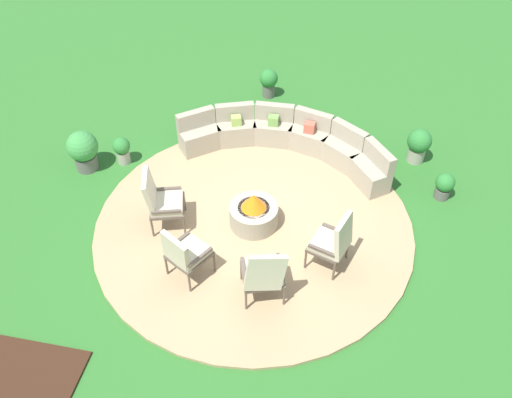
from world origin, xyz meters
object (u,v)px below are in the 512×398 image
(lounge_chair_front_left, at_px, (161,199))
(potted_plant_1, at_px, (419,144))
(curved_stone_bench, at_px, (287,140))
(potted_plant_0, at_px, (269,81))
(potted_plant_3, at_px, (122,149))
(lounge_chair_back_right, at_px, (334,241))
(potted_plant_4, at_px, (444,185))
(fire_pit, at_px, (254,213))
(potted_plant_2, at_px, (83,150))
(lounge_chair_front_right, at_px, (185,253))
(lounge_chair_back_left, at_px, (263,273))

(lounge_chair_front_left, bearing_deg, potted_plant_1, 105.43)
(curved_stone_bench, xyz_separation_m, potted_plant_0, (-0.74, 2.08, 0.00))
(lounge_chair_front_left, bearing_deg, potted_plant_3, -154.92)
(lounge_chair_back_right, bearing_deg, potted_plant_1, -5.62)
(potted_plant_4, bearing_deg, potted_plant_1, 114.44)
(lounge_chair_back_right, distance_m, potted_plant_3, 4.63)
(fire_pit, distance_m, potted_plant_2, 3.59)
(potted_plant_3, bearing_deg, potted_plant_4, 1.67)
(lounge_chair_front_left, height_order, potted_plant_4, lounge_chair_front_left)
(lounge_chair_front_right, bearing_deg, fire_pit, 88.26)
(curved_stone_bench, distance_m, potted_plant_3, 3.21)
(potted_plant_0, bearing_deg, curved_stone_bench, -70.36)
(lounge_chair_back_right, bearing_deg, lounge_chair_back_left, 150.13)
(lounge_chair_front_left, height_order, potted_plant_1, lounge_chair_front_left)
(lounge_chair_front_left, xyz_separation_m, potted_plant_1, (4.29, 2.67, -0.22))
(curved_stone_bench, relative_size, lounge_chair_back_right, 3.95)
(lounge_chair_back_left, relative_size, potted_plant_2, 1.37)
(lounge_chair_back_left, distance_m, potted_plant_2, 4.59)
(lounge_chair_front_left, distance_m, lounge_chair_front_right, 1.24)
(potted_plant_0, bearing_deg, potted_plant_4, -36.28)
(lounge_chair_back_left, relative_size, potted_plant_1, 1.58)
(lounge_chair_back_right, bearing_deg, curved_stone_bench, 41.77)
(potted_plant_0, bearing_deg, potted_plant_2, -133.05)
(lounge_chair_back_left, xyz_separation_m, potted_plant_2, (-3.92, 2.38, -0.17))
(curved_stone_bench, xyz_separation_m, lounge_chair_front_right, (-1.06, -3.33, 0.22))
(lounge_chair_front_left, xyz_separation_m, lounge_chair_back_left, (1.96, -1.19, -0.00))
(fire_pit, distance_m, potted_plant_4, 3.51)
(fire_pit, height_order, potted_plant_1, fire_pit)
(fire_pit, relative_size, potted_plant_1, 1.17)
(curved_stone_bench, distance_m, potted_plant_0, 2.21)
(fire_pit, xyz_separation_m, potted_plant_0, (-0.48, 4.10, 0.07))
(potted_plant_2, distance_m, potted_plant_3, 0.71)
(fire_pit, relative_size, potted_plant_3, 1.46)
(potted_plant_0, height_order, potted_plant_1, potted_plant_1)
(potted_plant_2, relative_size, potted_plant_3, 1.44)
(lounge_chair_back_right, relative_size, potted_plant_3, 1.87)
(lounge_chair_back_left, relative_size, lounge_chair_back_right, 1.06)
(potted_plant_3, distance_m, potted_plant_4, 6.07)
(fire_pit, distance_m, lounge_chair_front_right, 1.56)
(potted_plant_1, distance_m, potted_plant_4, 1.10)
(potted_plant_3, bearing_deg, potted_plant_1, 11.76)
(potted_plant_1, bearing_deg, potted_plant_0, 152.03)
(lounge_chair_back_right, height_order, potted_plant_3, lounge_chair_back_right)
(potted_plant_3, xyz_separation_m, potted_plant_4, (6.07, 0.18, -0.04))
(curved_stone_bench, xyz_separation_m, potted_plant_1, (2.51, 0.35, 0.02))
(lounge_chair_front_right, xyz_separation_m, lounge_chair_back_right, (2.19, 0.66, 0.02))
(lounge_chair_back_right, relative_size, potted_plant_4, 2.02)
(lounge_chair_back_left, relative_size, potted_plant_3, 1.97)
(potted_plant_3, bearing_deg, potted_plant_2, -154.02)
(lounge_chair_front_left, xyz_separation_m, potted_plant_2, (-1.96, 1.19, -0.17))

